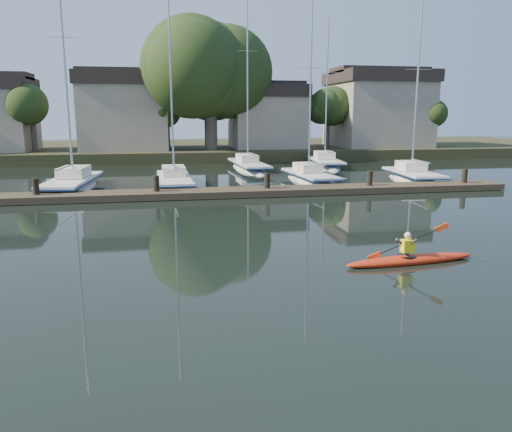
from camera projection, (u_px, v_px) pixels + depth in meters
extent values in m
plane|color=black|center=(266.00, 279.00, 13.58)|extent=(160.00, 160.00, 0.00)
ellipsoid|color=#B0440D|center=(410.00, 260.00, 14.98)|extent=(4.29, 0.95, 0.32)
cylinder|color=black|center=(406.00, 257.00, 14.92)|extent=(0.69, 0.69, 0.09)
imported|color=#312C2F|center=(407.00, 246.00, 14.85)|extent=(0.25, 0.35, 0.92)
cube|color=yellow|center=(407.00, 246.00, 14.85)|extent=(0.38, 0.30, 0.38)
sphere|color=#E1B98C|center=(408.00, 235.00, 14.78)|extent=(0.21, 0.21, 0.21)
cube|color=#463C28|center=(213.00, 193.00, 27.01)|extent=(34.00, 2.00, 0.35)
cylinder|color=black|center=(37.00, 196.00, 25.36)|extent=(0.32, 0.32, 1.80)
cylinder|color=black|center=(157.00, 193.00, 26.45)|extent=(0.32, 0.32, 1.80)
cylinder|color=black|center=(267.00, 189.00, 27.54)|extent=(0.32, 0.32, 1.80)
cylinder|color=black|center=(369.00, 187.00, 28.63)|extent=(0.32, 0.32, 1.80)
cylinder|color=black|center=(464.00, 184.00, 29.72)|extent=(0.32, 0.32, 1.80)
ellipsoid|color=silver|center=(73.00, 196.00, 29.66)|extent=(3.05, 9.29, 2.04)
cube|color=silver|center=(72.00, 180.00, 29.46)|extent=(2.80, 7.64, 0.15)
cube|color=navy|center=(72.00, 181.00, 29.48)|extent=(2.90, 7.83, 0.09)
cube|color=silver|center=(74.00, 172.00, 29.92)|extent=(1.72, 2.68, 0.59)
cylinder|color=#9EA0A5|center=(65.00, 66.00, 28.42)|extent=(0.13, 0.13, 12.88)
cylinder|color=#9EA0A5|center=(64.00, 167.00, 27.95)|extent=(0.39, 3.46, 0.09)
cylinder|color=#9EA0A5|center=(63.00, 37.00, 28.11)|extent=(1.71, 0.18, 0.03)
ellipsoid|color=silver|center=(175.00, 192.00, 31.02)|extent=(2.27, 8.90, 1.87)
cube|color=silver|center=(174.00, 177.00, 30.84)|extent=(2.13, 7.30, 0.14)
cube|color=navy|center=(174.00, 179.00, 30.85)|extent=(2.22, 7.48, 0.08)
cube|color=silver|center=(174.00, 171.00, 31.27)|extent=(1.43, 2.51, 0.54)
cylinder|color=#9EA0A5|center=(170.00, 70.00, 29.80)|extent=(0.12, 0.12, 12.79)
cylinder|color=#9EA0A5|center=(175.00, 167.00, 29.41)|extent=(0.16, 3.37, 0.08)
cylinder|color=#9EA0A5|center=(170.00, 43.00, 29.49)|extent=(1.57, 0.07, 0.03)
ellipsoid|color=silver|center=(310.00, 187.00, 33.01)|extent=(2.53, 7.95, 1.86)
cube|color=silver|center=(310.00, 174.00, 32.83)|extent=(2.35, 6.54, 0.14)
cube|color=navy|center=(310.00, 175.00, 32.85)|extent=(2.44, 6.70, 0.08)
cube|color=silver|center=(308.00, 167.00, 33.20)|extent=(1.50, 2.28, 0.54)
cylinder|color=#9EA0A5|center=(310.00, 89.00, 31.96)|extent=(0.12, 0.12, 10.79)
cylinder|color=#9EA0A5|center=(317.00, 163.00, 31.56)|extent=(0.26, 2.98, 0.08)
cylinder|color=#9EA0A5|center=(311.00, 68.00, 31.70)|extent=(1.57, 0.12, 0.03)
ellipsoid|color=silver|center=(412.00, 186.00, 33.40)|extent=(2.92, 7.59, 2.01)
cube|color=silver|center=(413.00, 172.00, 33.21)|extent=(2.69, 6.25, 0.15)
cube|color=navy|center=(413.00, 173.00, 33.23)|extent=(2.79, 6.41, 0.08)
cube|color=silver|center=(411.00, 166.00, 33.57)|extent=(1.67, 2.21, 0.58)
cylinder|color=#9EA0A5|center=(417.00, 90.00, 32.35)|extent=(0.13, 0.13, 10.59)
cylinder|color=#9EA0A5|center=(421.00, 161.00, 31.96)|extent=(0.35, 2.81, 0.08)
cylinder|color=#9EA0A5|center=(418.00, 69.00, 32.09)|extent=(1.69, 0.19, 0.03)
ellipsoid|color=silver|center=(249.00, 174.00, 40.14)|extent=(2.44, 9.94, 1.88)
cube|color=silver|center=(249.00, 163.00, 39.96)|extent=(2.27, 8.16, 0.14)
cube|color=navy|center=(249.00, 164.00, 39.98)|extent=(2.36, 8.36, 0.08)
cube|color=silver|center=(247.00, 158.00, 40.46)|extent=(1.48, 2.81, 0.54)
cylinder|color=#9EA0A5|center=(247.00, 73.00, 38.84)|extent=(0.12, 0.12, 13.82)
cylinder|color=#9EA0A5|center=(253.00, 154.00, 38.39)|extent=(0.22, 3.75, 0.08)
cylinder|color=#9EA0A5|center=(247.00, 51.00, 38.51)|extent=(1.58, 0.09, 0.03)
ellipsoid|color=silver|center=(325.00, 171.00, 42.38)|extent=(3.24, 8.53, 1.97)
cube|color=silver|center=(325.00, 160.00, 42.19)|extent=(2.94, 7.03, 0.15)
cube|color=navy|center=(325.00, 161.00, 42.21)|extent=(3.05, 7.20, 0.08)
cube|color=silver|center=(324.00, 155.00, 42.60)|extent=(1.74, 2.50, 0.57)
cylinder|color=#9EA0A5|center=(327.00, 90.00, 41.28)|extent=(0.12, 0.12, 11.43)
cylinder|color=#9EA0A5|center=(329.00, 151.00, 40.81)|extent=(0.49, 3.14, 0.08)
cylinder|color=#9EA0A5|center=(327.00, 73.00, 41.00)|extent=(1.65, 0.25, 0.03)
cube|color=#262E17|center=(186.00, 149.00, 55.83)|extent=(90.00, 24.00, 1.00)
cube|color=gray|center=(125.00, 118.00, 48.26)|extent=(8.00, 8.00, 6.00)
cube|color=#2B221F|center=(123.00, 80.00, 47.53)|extent=(8.40, 8.40, 1.20)
cube|color=gray|center=(267.00, 123.00, 50.90)|extent=(7.00, 7.00, 5.00)
cube|color=#2B221F|center=(267.00, 92.00, 50.28)|extent=(7.35, 7.35, 1.20)
cube|color=gray|center=(377.00, 115.00, 52.93)|extent=(9.00, 9.00, 6.50)
cube|color=#2B221F|center=(379.00, 78.00, 52.16)|extent=(9.45, 9.45, 1.20)
cylinder|color=#4E483E|center=(211.00, 123.00, 46.93)|extent=(1.20, 1.20, 5.00)
sphere|color=black|center=(210.00, 68.00, 45.92)|extent=(8.50, 8.50, 8.50)
cylinder|color=#4E483E|center=(34.00, 135.00, 45.18)|extent=(0.48, 0.48, 3.00)
sphere|color=black|center=(31.00, 107.00, 44.68)|extent=(3.40, 3.40, 3.40)
cylinder|color=#4E483E|center=(168.00, 135.00, 46.90)|extent=(0.38, 0.38, 2.80)
sphere|color=black|center=(167.00, 112.00, 46.46)|extent=(2.72, 2.72, 2.72)
cylinder|color=#4E483E|center=(327.00, 132.00, 50.73)|extent=(0.50, 0.50, 3.20)
sphere|color=black|center=(328.00, 105.00, 50.20)|extent=(3.57, 3.57, 3.57)
cylinder|color=#4E483E|center=(425.00, 135.00, 51.16)|extent=(0.41, 0.41, 2.60)
sphere|color=black|center=(426.00, 113.00, 50.73)|extent=(2.89, 2.89, 2.89)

